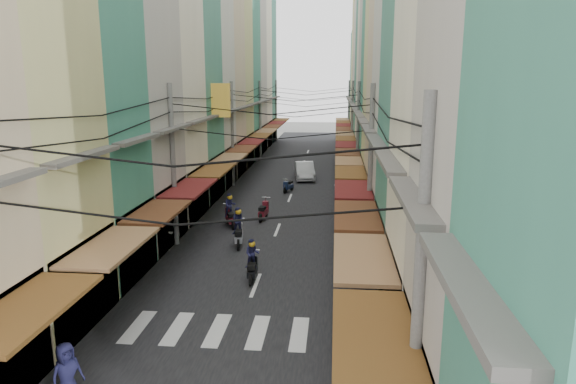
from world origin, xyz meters
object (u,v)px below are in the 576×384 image
Objects in this scene: bicycle at (435,295)px; traffic_sign at (384,222)px; white_car at (305,179)px; market_umbrella at (433,240)px.

traffic_sign reaches higher than bicycle.
bicycle is 3.98m from traffic_sign.
traffic_sign reaches higher than white_car.
traffic_sign is (-1.69, 2.51, -0.00)m from market_umbrella.
white_car is 2.80× the size of bicycle.
bicycle is 2.19m from market_umbrella.
market_umbrella is at bearing -56.09° from traffic_sign.
white_car is 24.50m from bicycle.
market_umbrella is 3.02m from traffic_sign.
white_car reaches higher than bicycle.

